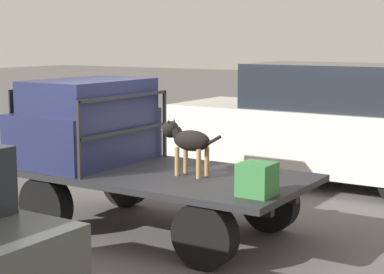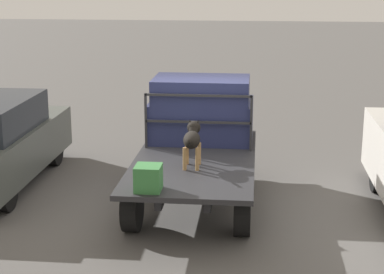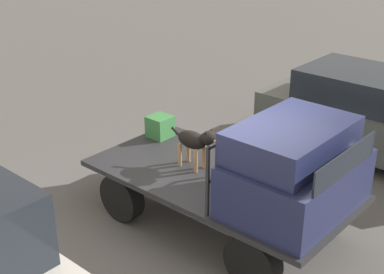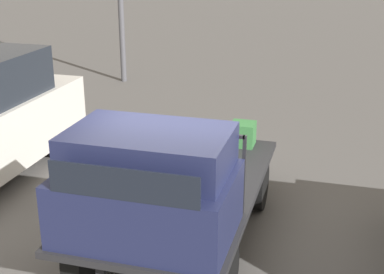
{
  "view_description": "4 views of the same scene",
  "coord_description": "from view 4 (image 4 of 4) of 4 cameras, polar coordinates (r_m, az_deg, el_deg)",
  "views": [
    {
      "loc": [
        -4.76,
        6.67,
        2.52
      ],
      "look_at": [
        -0.52,
        -0.0,
        1.31
      ],
      "focal_mm": 60.0,
      "sensor_mm": 36.0,
      "label": 1
    },
    {
      "loc": [
        -10.16,
        -1.0,
        3.85
      ],
      "look_at": [
        -0.52,
        -0.0,
        1.31
      ],
      "focal_mm": 60.0,
      "sensor_mm": 36.0,
      "label": 2
    },
    {
      "loc": [
        4.25,
        -5.46,
        4.52
      ],
      "look_at": [
        -0.52,
        -0.0,
        1.31
      ],
      "focal_mm": 50.0,
      "sensor_mm": 36.0,
      "label": 3
    },
    {
      "loc": [
        6.1,
        1.87,
        3.82
      ],
      "look_at": [
        -0.52,
        -0.0,
        1.31
      ],
      "focal_mm": 50.0,
      "sensor_mm": 36.0,
      "label": 4
    }
  ],
  "objects": [
    {
      "name": "ground_plane",
      "position": [
        7.44,
        -1.07,
        -10.85
      ],
      "size": [
        80.0,
        80.0,
        0.0
      ],
      "primitive_type": "plane",
      "color": "#514F4C"
    },
    {
      "name": "flatbed_truck",
      "position": [
        7.16,
        -1.11,
        -6.76
      ],
      "size": [
        3.93,
        1.98,
        0.82
      ],
      "color": "black",
      "rests_on": "ground"
    },
    {
      "name": "truck_cab",
      "position": [
        5.77,
        -4.71,
        -5.24
      ],
      "size": [
        1.31,
        1.86,
        1.15
      ],
      "color": "#1E2347",
      "rests_on": "flatbed_truck"
    },
    {
      "name": "truck_headboard",
      "position": [
        6.34,
        -2.55,
        -1.91
      ],
      "size": [
        0.04,
        1.86,
        0.97
      ],
      "color": "#232326",
      "rests_on": "flatbed_truck"
    },
    {
      "name": "dog",
      "position": [
        7.27,
        -0.18,
        -0.53
      ],
      "size": [
        0.89,
        0.26,
        0.71
      ],
      "rotation": [
        0.0,
        0.0,
        0.2
      ],
      "color": "#9E7547",
      "rests_on": "flatbed_truck"
    },
    {
      "name": "cargo_crate",
      "position": [
        8.39,
        5.45,
        0.32
      ],
      "size": [
        0.37,
        0.37,
        0.37
      ],
      "color": "#337038",
      "rests_on": "flatbed_truck"
    }
  ]
}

